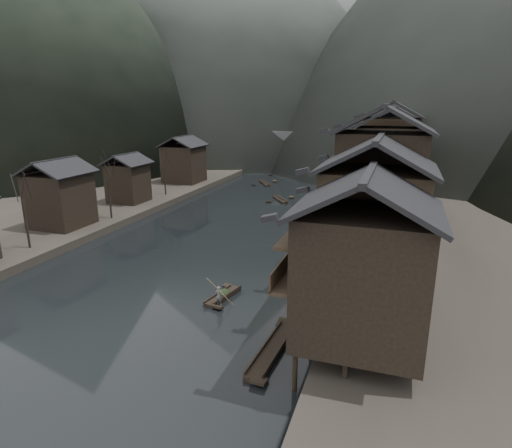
% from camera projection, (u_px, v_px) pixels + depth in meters
% --- Properties ---
extents(water, '(300.00, 300.00, 0.00)m').
position_uv_depth(water, '(168.00, 286.00, 38.24)').
color(water, black).
rests_on(water, ground).
extents(right_bank, '(40.00, 200.00, 1.80)m').
position_uv_depth(right_bank, '(512.00, 206.00, 63.57)').
color(right_bank, '#2D2823').
rests_on(right_bank, ground).
extents(left_bank, '(40.00, 200.00, 1.20)m').
position_uv_depth(left_bank, '(115.00, 181.00, 85.30)').
color(left_bank, '#2D2823').
rests_on(left_bank, ground).
extents(stilt_houses, '(9.00, 67.60, 16.17)m').
position_uv_depth(stilt_houses, '(387.00, 165.00, 48.40)').
color(stilt_houses, black).
rests_on(stilt_houses, ground).
extents(left_houses, '(8.10, 53.20, 8.73)m').
position_uv_depth(left_houses, '(111.00, 175.00, 61.32)').
color(left_houses, black).
rests_on(left_houses, left_bank).
extents(bare_trees, '(3.79, 42.09, 7.58)m').
position_uv_depth(bare_trees, '(86.00, 183.00, 51.54)').
color(bare_trees, black).
rests_on(bare_trees, left_bank).
extents(moored_sampans, '(2.71, 50.55, 0.47)m').
position_uv_depth(moored_sampans, '(327.00, 250.00, 46.91)').
color(moored_sampans, black).
rests_on(moored_sampans, water).
extents(midriver_boats, '(15.68, 40.81, 0.45)m').
position_uv_depth(midriver_boats, '(293.00, 179.00, 89.04)').
color(midriver_boats, black).
rests_on(midriver_boats, water).
extents(stone_bridge, '(40.00, 6.00, 9.00)m').
position_uv_depth(stone_bridge, '(320.00, 148.00, 102.35)').
color(stone_bridge, '#4C4C4F').
rests_on(stone_bridge, ground).
extents(hero_sampan, '(1.78, 4.65, 0.43)m').
position_uv_depth(hero_sampan, '(223.00, 296.00, 35.76)').
color(hero_sampan, black).
rests_on(hero_sampan, water).
extents(cargo_heap, '(1.01, 1.32, 0.61)m').
position_uv_depth(cargo_heap, '(223.00, 289.00, 35.81)').
color(cargo_heap, black).
rests_on(cargo_heap, hero_sampan).
extents(boatman, '(0.59, 0.39, 1.61)m').
position_uv_depth(boatman, '(219.00, 293.00, 33.94)').
color(boatman, slate).
rests_on(boatman, hero_sampan).
extents(bamboo_pole, '(1.63, 1.84, 3.03)m').
position_uv_depth(bamboo_pole, '(220.00, 266.00, 33.24)').
color(bamboo_pole, '#8C7A51').
rests_on(bamboo_pole, boatman).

